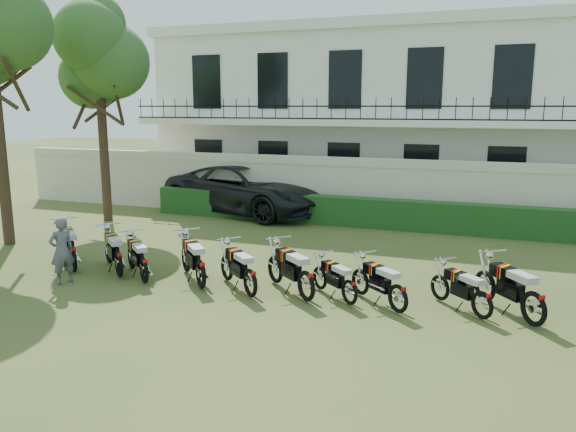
% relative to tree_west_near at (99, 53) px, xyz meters
% --- Properties ---
extents(ground, '(100.00, 100.00, 0.00)m').
position_rel_tree_west_near_xyz_m(ground, '(8.96, -5.00, -5.89)').
color(ground, '#32431B').
rests_on(ground, ground).
extents(perimeter_wall, '(30.00, 0.35, 2.30)m').
position_rel_tree_west_near_xyz_m(perimeter_wall, '(8.96, 3.00, -4.72)').
color(perimeter_wall, beige).
rests_on(perimeter_wall, ground).
extents(hedge, '(18.00, 0.60, 1.00)m').
position_rel_tree_west_near_xyz_m(hedge, '(9.96, 2.20, -5.39)').
color(hedge, '#163F16').
rests_on(hedge, ground).
extents(building, '(20.40, 9.60, 7.40)m').
position_rel_tree_west_near_xyz_m(building, '(8.96, 8.96, -2.18)').
color(building, white).
rests_on(building, ground).
extents(tree_west_near, '(3.40, 3.20, 7.90)m').
position_rel_tree_west_near_xyz_m(tree_west_near, '(0.00, 0.00, 0.00)').
color(tree_west_near, '#473323').
rests_on(tree_west_near, ground).
extents(motorcycle_0, '(1.67, 1.47, 1.16)m').
position_rel_tree_west_near_xyz_m(motorcycle_0, '(3.39, -5.74, -5.35)').
color(motorcycle_0, black).
rests_on(motorcycle_0, ground).
extents(motorcycle_1, '(1.56, 1.43, 1.10)m').
position_rel_tree_west_near_xyz_m(motorcycle_1, '(4.71, -5.68, -5.38)').
color(motorcycle_1, black).
rests_on(motorcycle_1, ground).
extents(motorcycle_2, '(1.49, 1.35, 1.05)m').
position_rel_tree_west_near_xyz_m(motorcycle_2, '(5.55, -5.87, -5.41)').
color(motorcycle_2, black).
rests_on(motorcycle_2, ground).
extents(motorcycle_3, '(1.52, 1.58, 1.14)m').
position_rel_tree_west_near_xyz_m(motorcycle_3, '(7.00, -5.77, -5.36)').
color(motorcycle_3, black).
rests_on(motorcycle_3, ground).
extents(motorcycle_4, '(1.54, 1.38, 1.07)m').
position_rel_tree_west_near_xyz_m(motorcycle_4, '(8.29, -5.91, -5.39)').
color(motorcycle_4, black).
rests_on(motorcycle_4, ground).
extents(motorcycle_5, '(1.64, 1.45, 1.14)m').
position_rel_tree_west_near_xyz_m(motorcycle_5, '(9.52, -5.74, -5.36)').
color(motorcycle_5, black).
rests_on(motorcycle_5, ground).
extents(motorcycle_6, '(1.33, 1.15, 0.92)m').
position_rel_tree_west_near_xyz_m(motorcycle_6, '(10.43, -5.62, -5.47)').
color(motorcycle_6, black).
rests_on(motorcycle_6, ground).
extents(motorcycle_7, '(1.46, 1.27, 1.01)m').
position_rel_tree_west_near_xyz_m(motorcycle_7, '(11.46, -5.75, -5.42)').
color(motorcycle_7, black).
rests_on(motorcycle_7, ground).
extents(motorcycle_8, '(1.34, 1.27, 0.96)m').
position_rel_tree_west_near_xyz_m(motorcycle_8, '(13.05, -5.51, -5.45)').
color(motorcycle_8, black).
rests_on(motorcycle_8, ground).
extents(motorcycle_9, '(1.39, 1.72, 1.15)m').
position_rel_tree_west_near_xyz_m(motorcycle_9, '(13.96, -5.56, -5.36)').
color(motorcycle_9, black).
rests_on(motorcycle_9, ground).
extents(suv, '(7.33, 4.81, 1.87)m').
position_rel_tree_west_near_xyz_m(suv, '(4.16, 3.11, -4.95)').
color(suv, black).
rests_on(suv, ground).
extents(inspector, '(0.59, 0.68, 1.59)m').
position_rel_tree_west_near_xyz_m(inspector, '(3.75, -6.49, -5.10)').
color(inspector, slate).
rests_on(inspector, ground).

